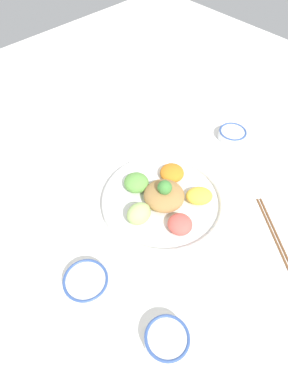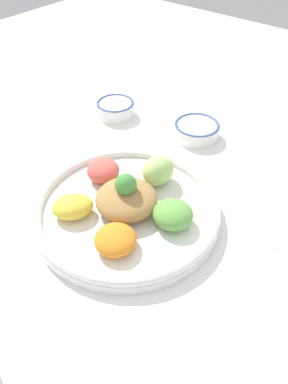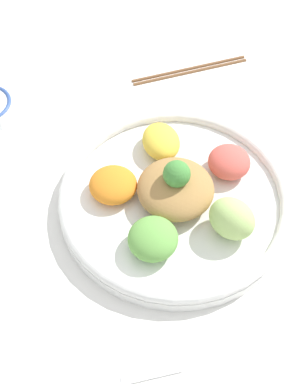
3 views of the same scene
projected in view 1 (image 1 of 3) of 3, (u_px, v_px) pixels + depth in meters
The scene contains 7 objects.
ground_plane at pixel (160, 207), 0.97m from camera, with size 2.40×2.40×0.00m, color white.
salad_platter at pixel (164, 201), 0.96m from camera, with size 0.37×0.37×0.10m.
sauce_bowl_red at pixel (86, 282), 0.80m from camera, with size 0.11×0.11×0.04m.
rice_bowl_blue at pixel (167, 339), 0.72m from camera, with size 0.10×0.10×0.04m.
sauce_bowl_dark at pixel (232, 134), 1.15m from camera, with size 0.10×0.10×0.03m.
chopsticks_pair_near at pixel (274, 231), 0.91m from camera, with size 0.20×0.15×0.01m.
serving_spoon_main at pixel (82, 172), 1.05m from camera, with size 0.11×0.10×0.01m.
Camera 1 is at (0.38, -0.42, 0.79)m, focal length 30.00 mm.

